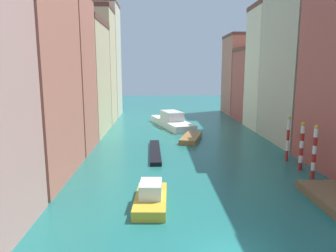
% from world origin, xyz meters
% --- Properties ---
extents(ground_plane, '(154.00, 154.00, 0.00)m').
position_xyz_m(ground_plane, '(0.00, 24.50, 0.00)').
color(ground_plane, '#1E6B66').
extents(building_left_1, '(8.00, 11.03, 20.72)m').
position_xyz_m(building_left_1, '(-14.97, 12.35, 10.37)').
color(building_left_1, '#C6705B').
rests_on(building_left_1, ground).
extents(building_left_2, '(8.00, 7.49, 17.71)m').
position_xyz_m(building_left_2, '(-14.97, 21.89, 8.87)').
color(building_left_2, '#C6705B').
rests_on(building_left_2, ground).
extents(building_left_3, '(8.00, 11.82, 16.07)m').
position_xyz_m(building_left_3, '(-14.97, 31.70, 8.05)').
color(building_left_3, beige).
rests_on(building_left_3, ground).
extents(building_left_4, '(8.00, 7.50, 19.69)m').
position_xyz_m(building_left_4, '(-14.97, 41.55, 9.86)').
color(building_left_4, beige).
rests_on(building_left_4, ground).
extents(building_left_5, '(8.00, 8.28, 21.96)m').
position_xyz_m(building_left_5, '(-14.97, 49.82, 10.99)').
color(building_left_5, beige).
rests_on(building_left_5, ground).
extents(building_right_2, '(8.00, 11.86, 20.04)m').
position_xyz_m(building_right_2, '(14.97, 24.90, 10.03)').
color(building_right_2, '#BCB299').
rests_on(building_right_2, ground).
extents(building_right_3, '(8.00, 7.58, 18.94)m').
position_xyz_m(building_right_3, '(14.97, 34.53, 9.48)').
color(building_right_3, beige).
rests_on(building_right_3, ground).
extents(building_right_4, '(8.00, 8.64, 13.08)m').
position_xyz_m(building_right_4, '(14.97, 42.68, 6.55)').
color(building_right_4, '#B25147').
rests_on(building_right_4, ground).
extents(building_right_5, '(8.00, 9.65, 16.39)m').
position_xyz_m(building_right_5, '(14.97, 52.06, 8.21)').
color(building_right_5, '#C6705B').
rests_on(building_right_5, ground).
extents(mooring_pole_0, '(0.37, 0.37, 4.64)m').
position_xyz_m(mooring_pole_0, '(9.62, 11.10, 2.38)').
color(mooring_pole_0, red).
rests_on(mooring_pole_0, ground).
extents(mooring_pole_1, '(0.39, 0.39, 4.49)m').
position_xyz_m(mooring_pole_1, '(9.64, 13.47, 2.30)').
color(mooring_pole_1, red).
rests_on(mooring_pole_1, ground).
extents(mooring_pole_2, '(0.31, 0.31, 4.57)m').
position_xyz_m(mooring_pole_2, '(9.59, 16.34, 2.33)').
color(mooring_pole_2, red).
rests_on(mooring_pole_2, ground).
extents(vaporetto_white, '(7.06, 13.25, 2.49)m').
position_xyz_m(vaporetto_white, '(-1.14, 36.71, 0.87)').
color(vaporetto_white, white).
rests_on(vaporetto_white, ground).
extents(gondola_black, '(1.35, 9.73, 0.40)m').
position_xyz_m(gondola_black, '(-3.82, 19.76, 0.20)').
color(gondola_black, black).
rests_on(gondola_black, ground).
extents(motorboat_0, '(3.71, 6.51, 0.63)m').
position_xyz_m(motorboat_0, '(0.91, 26.16, 0.32)').
color(motorboat_0, olive).
rests_on(motorboat_0, ground).
extents(motorboat_1, '(2.33, 5.19, 1.65)m').
position_xyz_m(motorboat_1, '(-4.05, 6.28, 0.57)').
color(motorboat_1, gold).
rests_on(motorboat_1, ground).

